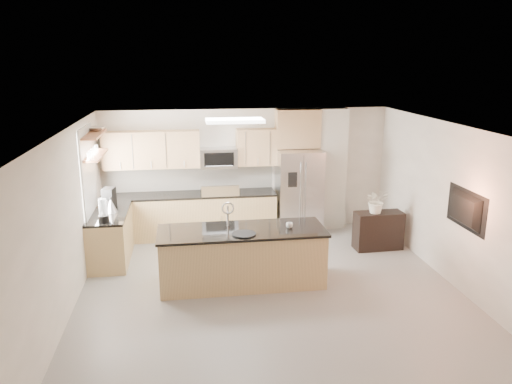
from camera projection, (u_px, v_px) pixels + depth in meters
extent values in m
plane|color=gray|center=(272.00, 296.00, 7.82)|extent=(6.50, 6.50, 0.00)
cube|color=white|center=(274.00, 131.00, 7.14)|extent=(6.00, 6.50, 0.02)
cube|color=white|center=(246.00, 170.00, 10.59)|extent=(6.00, 0.02, 2.60)
cube|color=white|center=(338.00, 329.00, 4.37)|extent=(6.00, 0.02, 2.60)
cube|color=white|center=(65.00, 226.00, 7.07)|extent=(0.02, 6.50, 2.60)
cube|color=white|center=(459.00, 209.00, 7.89)|extent=(0.02, 6.50, 2.60)
cube|color=tan|center=(190.00, 216.00, 10.33)|extent=(3.55, 0.65, 0.88)
cube|color=black|center=(189.00, 195.00, 10.21)|extent=(3.55, 0.66, 0.04)
cube|color=white|center=(188.00, 178.00, 10.44)|extent=(3.55, 0.02, 0.52)
cube|color=tan|center=(111.00, 237.00, 9.10)|extent=(0.65, 1.50, 0.88)
cube|color=black|center=(109.00, 213.00, 8.98)|extent=(0.66, 1.50, 0.04)
cube|color=black|center=(220.00, 214.00, 10.41)|extent=(0.76, 0.64, 0.90)
cube|color=black|center=(220.00, 193.00, 10.29)|extent=(0.76, 0.62, 0.03)
cube|color=silver|center=(220.00, 191.00, 9.98)|extent=(0.76, 0.04, 0.22)
cube|color=tan|center=(152.00, 150.00, 10.03)|extent=(1.92, 0.33, 0.75)
cube|color=tan|center=(256.00, 147.00, 10.32)|extent=(0.82, 0.33, 0.75)
cube|color=silver|center=(218.00, 158.00, 10.23)|extent=(0.76, 0.40, 0.40)
cube|color=black|center=(219.00, 160.00, 10.04)|extent=(0.60, 0.02, 0.28)
cube|color=silver|center=(299.00, 192.00, 10.48)|extent=(0.92, 0.75, 1.78)
cube|color=gray|center=(303.00, 197.00, 10.12)|extent=(0.02, 0.01, 1.69)
cube|color=black|center=(293.00, 180.00, 9.98)|extent=(0.18, 0.03, 0.30)
cube|color=beige|center=(331.00, 169.00, 10.69)|extent=(0.60, 0.30, 2.60)
cube|color=white|center=(87.00, 173.00, 8.75)|extent=(0.03, 1.05, 1.55)
cube|color=white|center=(88.00, 173.00, 8.75)|extent=(0.03, 1.15, 1.65)
cube|color=#95573B|center=(95.00, 155.00, 8.78)|extent=(0.30, 1.20, 0.04)
cube|color=#95573B|center=(93.00, 134.00, 8.69)|extent=(0.30, 1.20, 0.04)
cube|color=white|center=(235.00, 121.00, 8.63)|extent=(1.00, 0.50, 0.06)
cube|color=tan|center=(242.00, 258.00, 8.15)|extent=(2.65, 0.93, 0.89)
cube|color=black|center=(242.00, 231.00, 8.03)|extent=(2.71, 0.99, 0.04)
cube|color=black|center=(229.00, 232.00, 8.01)|extent=(0.56, 0.41, 0.01)
cylinder|color=silver|center=(228.00, 216.00, 8.17)|extent=(0.03, 0.03, 0.34)
torus|color=silver|center=(228.00, 208.00, 8.07)|extent=(0.21, 0.03, 0.21)
cube|color=black|center=(378.00, 230.00, 9.68)|extent=(0.94, 0.42, 0.74)
imported|color=white|center=(289.00, 225.00, 8.09)|extent=(0.12, 0.12, 0.09)
cylinder|color=black|center=(244.00, 234.00, 7.79)|extent=(0.48, 0.48, 0.02)
cylinder|color=black|center=(104.00, 219.00, 8.41)|extent=(0.18, 0.18, 0.12)
cylinder|color=silver|center=(103.00, 207.00, 8.36)|extent=(0.13, 0.13, 0.29)
cone|color=silver|center=(111.00, 206.00, 8.95)|extent=(0.23, 0.23, 0.25)
cylinder|color=black|center=(110.00, 198.00, 8.91)|extent=(0.05, 0.05, 0.05)
cube|color=black|center=(109.00, 198.00, 9.20)|extent=(0.25, 0.28, 0.38)
cylinder|color=silver|center=(109.00, 204.00, 9.16)|extent=(0.12, 0.12, 0.13)
imported|color=silver|center=(96.00, 128.00, 8.96)|extent=(0.49, 0.49, 0.09)
imported|color=white|center=(377.00, 195.00, 9.46)|extent=(0.70, 0.62, 0.72)
imported|color=black|center=(461.00, 209.00, 7.68)|extent=(0.14, 1.08, 0.62)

